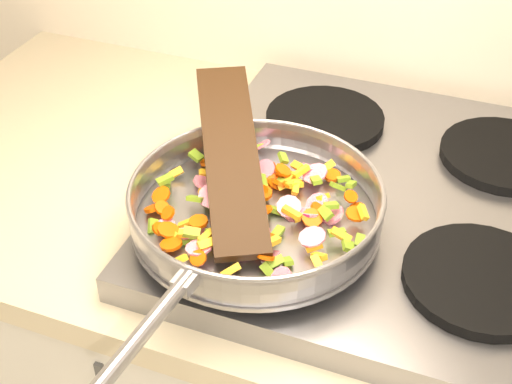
% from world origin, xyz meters
% --- Properties ---
extents(cooktop, '(0.60, 0.60, 0.04)m').
position_xyz_m(cooktop, '(-0.70, 1.67, 0.92)').
color(cooktop, '#939399').
rests_on(cooktop, counter_top).
extents(grate_fl, '(0.19, 0.19, 0.02)m').
position_xyz_m(grate_fl, '(-0.84, 1.52, 0.95)').
color(grate_fl, black).
rests_on(grate_fl, cooktop).
extents(grate_fr, '(0.19, 0.19, 0.02)m').
position_xyz_m(grate_fr, '(-0.56, 1.52, 0.95)').
color(grate_fr, black).
rests_on(grate_fr, cooktop).
extents(grate_bl, '(0.19, 0.19, 0.02)m').
position_xyz_m(grate_bl, '(-0.84, 1.81, 0.95)').
color(grate_bl, black).
rests_on(grate_bl, cooktop).
extents(grate_br, '(0.19, 0.19, 0.02)m').
position_xyz_m(grate_br, '(-0.56, 1.81, 0.95)').
color(grate_br, black).
rests_on(grate_br, cooktop).
extents(saute_pan, '(0.36, 0.53, 0.05)m').
position_xyz_m(saute_pan, '(-0.85, 1.52, 0.99)').
color(saute_pan, '#9E9EA5').
rests_on(saute_pan, grate_fl).
extents(vegetable_heap, '(0.29, 0.29, 0.05)m').
position_xyz_m(vegetable_heap, '(-0.85, 1.53, 0.97)').
color(vegetable_heap, '#D0144C').
rests_on(vegetable_heap, saute_pan).
extents(wooden_spatula, '(0.20, 0.30, 0.10)m').
position_xyz_m(wooden_spatula, '(-0.90, 1.55, 1.03)').
color(wooden_spatula, black).
rests_on(wooden_spatula, saute_pan).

